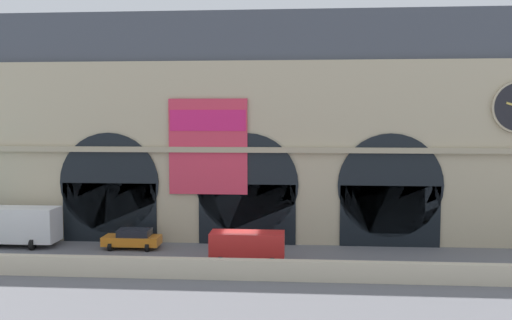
{
  "coord_description": "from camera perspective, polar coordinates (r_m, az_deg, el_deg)",
  "views": [
    {
      "loc": [
        3.99,
        -38.1,
        10.24
      ],
      "look_at": [
        0.72,
        5.0,
        6.82
      ],
      "focal_mm": 38.15,
      "sensor_mm": 36.0,
      "label": 1
    }
  ],
  "objects": [
    {
      "name": "van_center",
      "position": [
        38.56,
        -0.92,
        -8.96
      ],
      "size": [
        5.2,
        2.48,
        2.2
      ],
      "color": "red",
      "rests_on": "ground"
    },
    {
      "name": "station_building",
      "position": [
        45.76,
        -0.64,
        3.1
      ],
      "size": [
        47.52,
        5.34,
        18.75
      ],
      "color": "#BCAD8C",
      "rests_on": "ground"
    },
    {
      "name": "box_truck_west",
      "position": [
        47.44,
        -24.21,
        -6.24
      ],
      "size": [
        7.5,
        2.91,
        3.12
      ],
      "color": "black",
      "rests_on": "ground"
    },
    {
      "name": "quay_parapet_wall",
      "position": [
        35.08,
        -2.4,
        -11.36
      ],
      "size": [
        90.0,
        0.7,
        1.27
      ],
      "primitive_type": "cube",
      "color": "beige",
      "rests_on": "ground"
    },
    {
      "name": "ground_plane",
      "position": [
        39.65,
        -1.61,
        -10.44
      ],
      "size": [
        200.0,
        200.0,
        0.0
      ],
      "primitive_type": "plane",
      "color": "slate"
    },
    {
      "name": "car_midwest",
      "position": [
        43.79,
        -12.81,
        -8.03
      ],
      "size": [
        4.4,
        2.22,
        1.55
      ],
      "color": "orange",
      "rests_on": "ground"
    }
  ]
}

